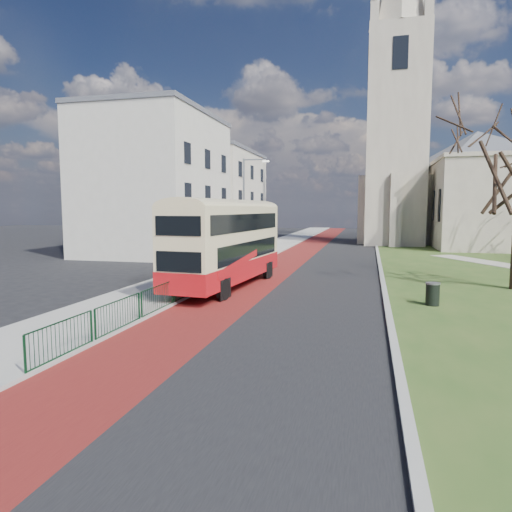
% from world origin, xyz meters
% --- Properties ---
extents(ground, '(160.00, 160.00, 0.00)m').
position_xyz_m(ground, '(0.00, 0.00, 0.00)').
color(ground, black).
rests_on(ground, ground).
extents(road_carriageway, '(9.00, 120.00, 0.01)m').
position_xyz_m(road_carriageway, '(1.50, 20.00, 0.01)').
color(road_carriageway, black).
rests_on(road_carriageway, ground).
extents(bus_lane, '(3.40, 120.00, 0.01)m').
position_xyz_m(bus_lane, '(-1.20, 20.00, 0.01)').
color(bus_lane, '#591414').
rests_on(bus_lane, ground).
extents(pavement_west, '(4.00, 120.00, 0.12)m').
position_xyz_m(pavement_west, '(-5.00, 20.00, 0.06)').
color(pavement_west, gray).
rests_on(pavement_west, ground).
extents(kerb_west, '(0.25, 120.00, 0.13)m').
position_xyz_m(kerb_west, '(-3.00, 20.00, 0.07)').
color(kerb_west, '#999993').
rests_on(kerb_west, ground).
extents(kerb_east, '(0.25, 80.00, 0.13)m').
position_xyz_m(kerb_east, '(6.10, 22.00, 0.07)').
color(kerb_east, '#999993').
rests_on(kerb_east, ground).
extents(pedestrian_railing, '(0.07, 24.00, 1.12)m').
position_xyz_m(pedestrian_railing, '(-2.95, 4.00, 0.55)').
color(pedestrian_railing, '#0B3419').
rests_on(pedestrian_railing, ground).
extents(gothic_church, '(16.38, 18.00, 40.00)m').
position_xyz_m(gothic_church, '(12.56, 38.00, 13.13)').
color(gothic_church, gray).
rests_on(gothic_church, ground).
extents(street_block_near, '(10.30, 14.30, 13.00)m').
position_xyz_m(street_block_near, '(-14.00, 22.00, 6.51)').
color(street_block_near, beige).
rests_on(street_block_near, ground).
extents(street_block_far, '(10.30, 16.30, 11.50)m').
position_xyz_m(street_block_far, '(-14.00, 38.00, 5.76)').
color(street_block_far, beige).
rests_on(street_block_far, ground).
extents(streetlamp, '(2.13, 0.18, 8.00)m').
position_xyz_m(streetlamp, '(-4.35, 18.00, 4.59)').
color(streetlamp, gray).
rests_on(streetlamp, pavement_west).
extents(bus, '(3.38, 10.92, 4.50)m').
position_xyz_m(bus, '(-2.04, 5.78, 2.57)').
color(bus, '#AC0F14').
rests_on(bus, ground).
extents(litter_bin, '(0.62, 0.62, 0.99)m').
position_xyz_m(litter_bin, '(8.00, 3.38, 0.54)').
color(litter_bin, black).
rests_on(litter_bin, grass_green).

